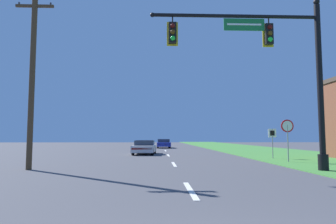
% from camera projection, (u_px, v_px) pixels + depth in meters
% --- Properties ---
extents(grass_verge_right, '(10.00, 110.00, 0.04)m').
position_uv_depth(grass_verge_right, '(261.00, 150.00, 32.76)').
color(grass_verge_right, '#428438').
rests_on(grass_verge_right, ground).
extents(road_center_line, '(0.16, 34.80, 0.01)m').
position_uv_depth(road_center_line, '(168.00, 155.00, 24.39)').
color(road_center_line, silver).
rests_on(road_center_line, ground).
extents(signal_mast, '(7.89, 0.47, 7.83)m').
position_uv_depth(signal_mast, '(280.00, 66.00, 13.48)').
color(signal_mast, black).
rests_on(signal_mast, grass_verge_right).
extents(car_ahead, '(2.06, 4.44, 1.19)m').
position_uv_depth(car_ahead, '(145.00, 147.00, 26.06)').
color(car_ahead, black).
rests_on(car_ahead, ground).
extents(far_car, '(1.82, 4.43, 1.19)m').
position_uv_depth(far_car, '(164.00, 143.00, 40.85)').
color(far_car, black).
rests_on(far_car, ground).
extents(stop_sign, '(0.76, 0.07, 2.50)m').
position_uv_depth(stop_sign, '(287.00, 131.00, 17.85)').
color(stop_sign, gray).
rests_on(stop_sign, grass_verge_right).
extents(route_sign_post, '(0.55, 0.06, 2.03)m').
position_uv_depth(route_sign_post, '(272.00, 137.00, 20.64)').
color(route_sign_post, gray).
rests_on(route_sign_post, grass_verge_right).
extents(utility_pole_near, '(1.80, 0.26, 8.70)m').
position_uv_depth(utility_pole_near, '(32.00, 73.00, 14.14)').
color(utility_pole_near, '#4C3823').
rests_on(utility_pole_near, ground).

